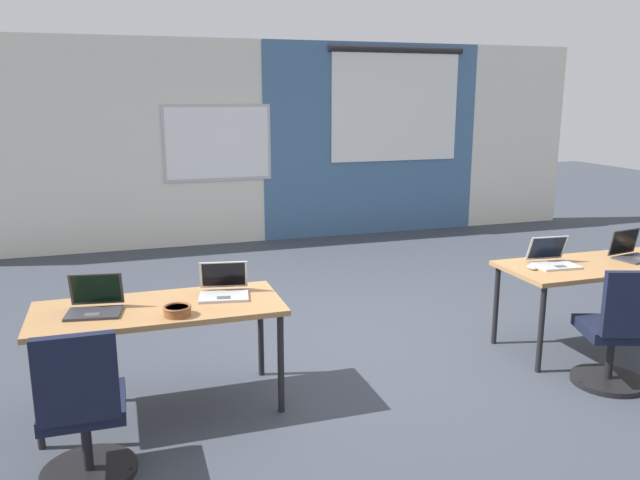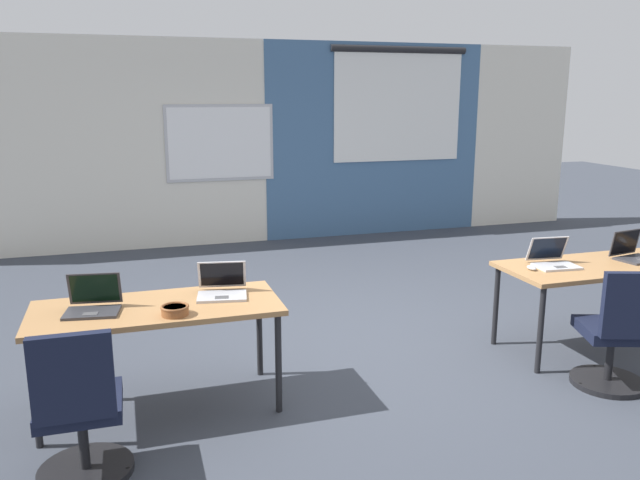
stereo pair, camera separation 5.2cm
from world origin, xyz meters
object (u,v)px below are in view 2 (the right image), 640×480
Objects in this scene: chair_near_left_end at (80,418)px; laptop_near_left_end at (93,304)px; desk_near_left at (157,314)px; laptop_near_right_inner at (553,260)px; mouse_near_right_inner at (532,268)px; laptop_near_right_end at (633,253)px; chair_near_right_inner at (616,339)px; laptop_near_left_inner at (222,288)px; snack_bowl at (175,310)px; desk_near_right at (598,271)px.

laptop_near_left_end is at bearing -94.80° from chair_near_left_end.
laptop_near_right_inner is (3.11, 0.06, 0.11)m from desk_near_left.
laptop_near_right_inner reaches higher than mouse_near_right_inner.
laptop_near_right_inner is 0.39× the size of chair_near_left_end.
laptop_near_right_inner is 0.77m from laptop_near_right_end.
laptop_near_left_end is at bearing 7.51° from chair_near_right_inner.
laptop_near_left_inner reaches higher than chair_near_right_inner.
mouse_near_right_inner is at bearing 171.92° from laptop_near_right_end.
desk_near_left is 1.74× the size of chair_near_right_inner.
laptop_near_left_end is (-0.39, 0.01, 0.11)m from desk_near_left.
laptop_near_left_end is at bearing 170.40° from laptop_near_right_end.
snack_bowl is at bearing -127.21° from laptop_near_left_inner.
mouse_near_right_inner reaches higher than desk_near_left.
laptop_near_left_end reaches higher than laptop_near_right_inner.
mouse_near_right_inner is 2.78m from snack_bowl.
laptop_near_left_inner is 1.03× the size of laptop_near_left_end.
chair_near_left_end is at bearing -136.89° from snack_bowl.
laptop_near_right_inner is 0.39× the size of chair_near_right_inner.
desk_near_left is 3.11m from laptop_near_right_inner.
laptop_near_right_inner is at bearing 170.65° from desk_near_right.
mouse_near_right_inner is 0.82m from chair_near_right_inner.
mouse_near_right_inner is 0.27× the size of laptop_near_right_end.
laptop_near_left_inner is (-2.66, 0.03, -0.00)m from laptop_near_right_inner.
chair_near_right_inner reaches higher than mouse_near_right_inner.
chair_near_left_end is 2.47× the size of laptop_near_right_end.
chair_near_left_end is at bearing -169.32° from desk_near_right.
laptop_near_right_inner is 3.02m from snack_bowl.
chair_near_left_end is 0.86m from snack_bowl.
laptop_near_right_end is at bearing -117.93° from chair_near_right_inner.
laptop_near_right_inner is 0.25m from mouse_near_right_inner.
chair_near_right_inner is 3.06m from snack_bowl.
chair_near_left_end is (-0.07, -0.75, -0.39)m from laptop_near_left_end.
chair_near_left_end reaches higher than desk_near_left.
snack_bowl reaches higher than desk_near_left.
laptop_near_right_end reaches higher than snack_bowl.
laptop_near_left_end is at bearing -179.93° from mouse_near_right_inner.
desk_near_left is 3.50m from desk_near_right.
chair_near_left_end is at bearing -161.90° from laptop_near_right_inner.
laptop_near_right_end is (4.34, 0.79, 0.39)m from chair_near_left_end.
laptop_near_right_end is 2.10× the size of snack_bowl.
snack_bowl reaches higher than mouse_near_right_inner.
desk_near_left is at bearing 170.53° from laptop_near_right_end.
mouse_near_right_inner is (2.87, 0.01, 0.08)m from desk_near_left.
chair_near_right_inner reaches higher than desk_near_left.
desk_near_left is 1.74× the size of chair_near_left_end.
desk_near_right is at bearing -168.75° from chair_near_left_end.
laptop_near_right_inner is 2.01× the size of snack_bowl.
desk_near_left is 0.92m from chair_near_left_end.
chair_near_left_end is at bearing -121.71° from desk_near_left.
desk_near_left is 0.41m from laptop_near_left_end.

